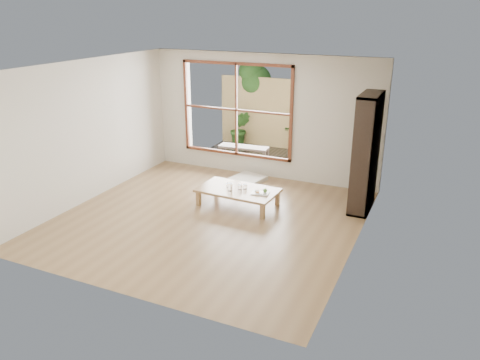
# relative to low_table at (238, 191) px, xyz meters

# --- Properties ---
(ground) EXTENTS (5.00, 5.00, 0.00)m
(ground) POSITION_rel_low_table_xyz_m (-0.21, -0.73, -0.28)
(ground) COLOR olive
(ground) RESTS_ON ground
(low_table) EXTENTS (1.49, 0.88, 0.32)m
(low_table) POSITION_rel_low_table_xyz_m (0.00, 0.00, 0.00)
(low_table) COLOR #9C6F4C
(low_table) RESTS_ON ground
(floor_cushion) EXTENTS (0.72, 0.72, 0.09)m
(floor_cushion) POSITION_rel_low_table_xyz_m (-0.34, 1.25, -0.23)
(floor_cushion) COLOR white
(floor_cushion) RESTS_ON ground
(bookshelf) EXTENTS (0.34, 0.94, 2.10)m
(bookshelf) POSITION_rel_low_table_xyz_m (2.11, 0.82, 0.77)
(bookshelf) COLOR black
(bookshelf) RESTS_ON ground
(glass_tall) EXTENTS (0.08, 0.08, 0.15)m
(glass_tall) POSITION_rel_low_table_xyz_m (-0.09, -0.14, 0.11)
(glass_tall) COLOR silver
(glass_tall) RESTS_ON low_table
(glass_mid) EXTENTS (0.07, 0.07, 0.10)m
(glass_mid) POSITION_rel_low_table_xyz_m (0.05, -0.01, 0.09)
(glass_mid) COLOR silver
(glass_mid) RESTS_ON low_table
(glass_short) EXTENTS (0.07, 0.07, 0.09)m
(glass_short) POSITION_rel_low_table_xyz_m (0.11, 0.06, 0.08)
(glass_short) COLOR silver
(glass_short) RESTS_ON low_table
(glass_small) EXTENTS (0.07, 0.07, 0.09)m
(glass_small) POSITION_rel_low_table_xyz_m (-0.20, -0.00, 0.08)
(glass_small) COLOR silver
(glass_small) RESTS_ON low_table
(food_tray) EXTENTS (0.34, 0.26, 0.10)m
(food_tray) POSITION_rel_low_table_xyz_m (0.47, -0.03, 0.06)
(food_tray) COLOR white
(food_tray) RESTS_ON low_table
(deck) EXTENTS (2.80, 2.00, 0.05)m
(deck) POSITION_rel_low_table_xyz_m (-0.81, 2.83, -0.28)
(deck) COLOR #362F27
(deck) RESTS_ON ground
(garden_bench) EXTENTS (1.19, 0.43, 0.37)m
(garden_bench) POSITION_rel_low_table_xyz_m (-0.94, 2.38, 0.06)
(garden_bench) COLOR black
(garden_bench) RESTS_ON deck
(bamboo_fence) EXTENTS (2.80, 0.06, 1.80)m
(bamboo_fence) POSITION_rel_low_table_xyz_m (-0.81, 3.83, 0.62)
(bamboo_fence) COLOR #DAB86F
(bamboo_fence) RESTS_ON ground
(shrub_right) EXTENTS (0.91, 0.84, 0.83)m
(shrub_right) POSITION_rel_low_table_xyz_m (0.07, 3.52, 0.16)
(shrub_right) COLOR #2D5D22
(shrub_right) RESTS_ON deck
(shrub_left) EXTENTS (0.62, 0.56, 0.93)m
(shrub_left) POSITION_rel_low_table_xyz_m (-1.56, 3.52, 0.21)
(shrub_left) COLOR #2D5D22
(shrub_left) RESTS_ON deck
(garden_tree) EXTENTS (1.04, 0.85, 2.22)m
(garden_tree) POSITION_rel_low_table_xyz_m (-1.48, 4.13, 1.35)
(garden_tree) COLOR #4C3D2D
(garden_tree) RESTS_ON ground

